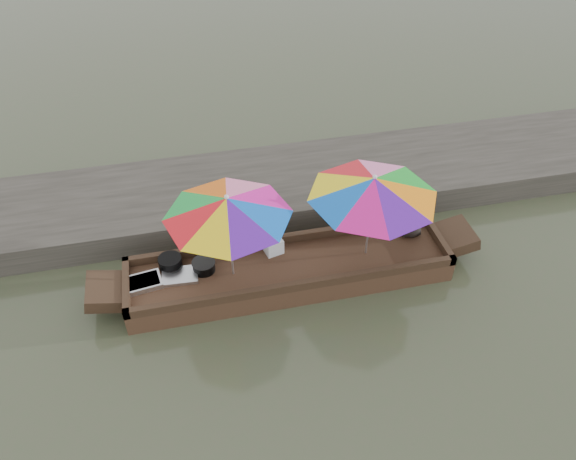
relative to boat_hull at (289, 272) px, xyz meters
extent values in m
plane|color=#3B452E|center=(0.00, 0.00, -0.17)|extent=(80.00, 80.00, 0.00)
cube|color=#2D2B26|center=(0.00, 2.20, 0.08)|extent=(22.00, 2.20, 0.50)
cube|color=#382318|center=(0.00, 0.00, 0.00)|extent=(5.19, 1.20, 0.35)
cylinder|color=black|center=(-1.86, 0.36, 0.27)|extent=(0.37, 0.37, 0.20)
cube|color=silver|center=(-2.29, 0.06, 0.22)|extent=(0.61, 0.46, 0.09)
cube|color=silver|center=(-1.73, 0.10, 0.21)|extent=(0.58, 0.42, 0.06)
cylinder|color=black|center=(-1.34, 0.17, 0.26)|extent=(0.35, 0.35, 0.16)
cube|color=silver|center=(-0.19, 0.34, 0.30)|extent=(0.32, 0.28, 0.26)
imported|color=black|center=(2.16, 0.27, 0.68)|extent=(0.51, 0.35, 1.01)
camera|label=1|loc=(-1.43, -6.26, 6.49)|focal=35.00mm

